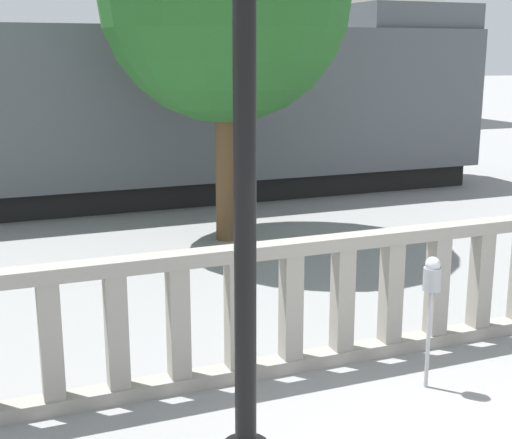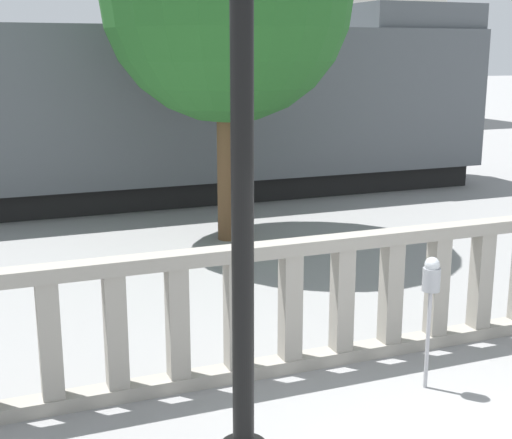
# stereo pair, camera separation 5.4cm
# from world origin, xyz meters

# --- Properties ---
(balustrade) EXTENTS (14.05, 0.24, 1.42)m
(balustrade) POSITION_xyz_m (-0.00, 2.83, 0.71)
(balustrade) COLOR gray
(balustrade) RESTS_ON ground
(lamppost) EXTENTS (0.38, 0.38, 5.34)m
(lamppost) POSITION_xyz_m (-1.70, 1.30, 2.82)
(lamppost) COLOR black
(lamppost) RESTS_ON ground
(parking_meter) EXTENTS (0.18, 0.18, 1.37)m
(parking_meter) POSITION_xyz_m (0.50, 1.95, 1.10)
(parking_meter) COLOR #99999E
(parking_meter) RESTS_ON ground
(train_far) EXTENTS (23.71, 2.83, 4.26)m
(train_far) POSITION_xyz_m (0.65, 30.08, 1.92)
(train_far) COLOR black
(train_far) RESTS_ON ground
(building_block) EXTENTS (12.89, 7.39, 11.34)m
(building_block) POSITION_xyz_m (10.91, 28.99, 5.67)
(building_block) COLOR beige
(building_block) RESTS_ON ground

